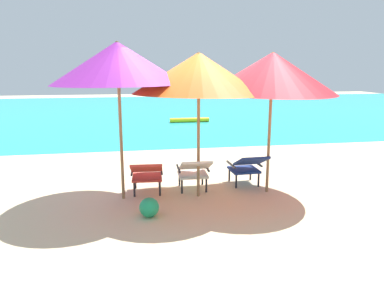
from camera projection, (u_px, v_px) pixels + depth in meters
ground_plane at (171, 143)px, 10.51m from camera, size 40.00×40.00×0.00m
ocean_band at (153, 111)px, 18.41m from camera, size 40.00×18.00×0.01m
swim_buoy at (190, 120)px, 14.51m from camera, size 1.60×0.18×0.18m
lounge_chair_left at (147, 173)px, 6.16m from camera, size 0.59×0.90×0.68m
lounge_chair_center at (194, 170)px, 6.32m from camera, size 0.57×0.89×0.68m
lounge_chair_right at (247, 166)px, 6.62m from camera, size 0.57×0.89×0.68m
beach_umbrella_left at (118, 63)px, 5.63m from camera, size 2.92×2.91×2.61m
beach_umbrella_center at (199, 73)px, 5.77m from camera, size 3.07×3.07×2.46m
beach_umbrella_right at (272, 73)px, 5.99m from camera, size 2.94×2.94×2.47m
beach_ball at (149, 207)px, 5.32m from camera, size 0.30×0.30×0.30m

